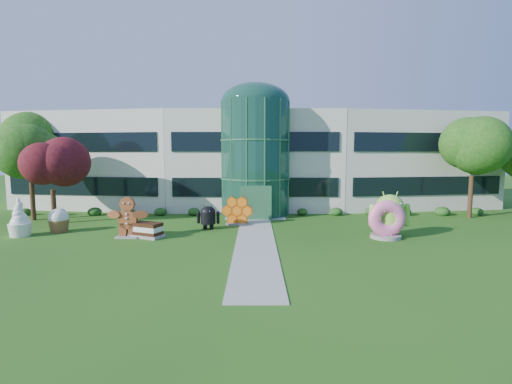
{
  "coord_description": "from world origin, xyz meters",
  "views": [
    {
      "loc": [
        -0.03,
        -20.7,
        5.41
      ],
      "look_at": [
        0.04,
        6.0,
        2.6
      ],
      "focal_mm": 26.0,
      "sensor_mm": 36.0,
      "label": 1
    }
  ],
  "objects_px": {
    "android_green": "(390,212)",
    "gingerbread": "(128,217)",
    "android_black": "(208,216)",
    "donut": "(386,219)"
  },
  "relations": [
    {
      "from": "android_green",
      "to": "gingerbread",
      "type": "xyz_separation_m",
      "value": [
        -16.92,
        -0.27,
        -0.29
      ]
    },
    {
      "from": "android_green",
      "to": "android_black",
      "type": "distance_m",
      "value": 12.33
    },
    {
      "from": "android_black",
      "to": "android_green",
      "type": "bearing_deg",
      "value": -6.88
    },
    {
      "from": "gingerbread",
      "to": "android_black",
      "type": "bearing_deg",
      "value": 31.17
    },
    {
      "from": "android_black",
      "to": "gingerbread",
      "type": "distance_m",
      "value": 5.51
    },
    {
      "from": "android_green",
      "to": "donut",
      "type": "height_order",
      "value": "android_green"
    },
    {
      "from": "donut",
      "to": "gingerbread",
      "type": "bearing_deg",
      "value": 179.41
    },
    {
      "from": "android_black",
      "to": "gingerbread",
      "type": "height_order",
      "value": "gingerbread"
    },
    {
      "from": "donut",
      "to": "gingerbread",
      "type": "xyz_separation_m",
      "value": [
        -16.53,
        0.23,
        0.09
      ]
    },
    {
      "from": "android_black",
      "to": "donut",
      "type": "distance_m",
      "value": 12.04
    }
  ]
}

